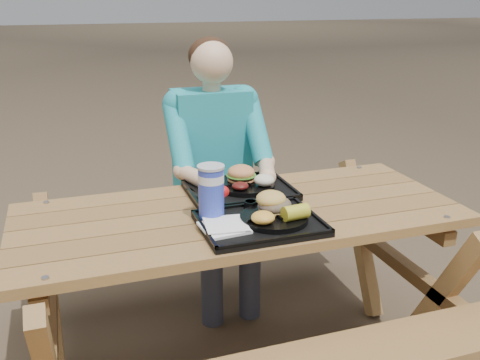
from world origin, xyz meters
name	(u,v)px	position (x,y,z in m)	size (l,w,h in m)	color
picnic_table	(240,290)	(0.00, 0.00, 0.38)	(1.80, 1.49, 0.75)	#999999
tray_near	(260,224)	(0.02, -0.18, 0.76)	(0.45, 0.35, 0.02)	black
tray_far	(240,191)	(0.06, 0.18, 0.76)	(0.45, 0.35, 0.02)	black
plate_near	(274,218)	(0.07, -0.18, 0.78)	(0.26, 0.26, 0.02)	black
plate_far	(245,185)	(0.09, 0.19, 0.78)	(0.26, 0.26, 0.02)	black
napkin_stack	(224,227)	(-0.13, -0.20, 0.78)	(0.16, 0.16, 0.02)	white
soda_cup	(211,193)	(-0.14, -0.08, 0.87)	(0.10, 0.10, 0.20)	#182EB7
condiment_bbq	(250,205)	(0.03, -0.04, 0.79)	(0.05, 0.05, 0.03)	black
condiment_mustard	(262,204)	(0.08, -0.05, 0.78)	(0.04, 0.04, 0.03)	yellow
sandwich	(275,196)	(0.09, -0.15, 0.85)	(0.12, 0.12, 0.13)	#E0AF4F
mac_cheese	(263,217)	(0.01, -0.24, 0.81)	(0.09, 0.09, 0.04)	#FABA41
corn_cob	(296,212)	(0.14, -0.24, 0.82)	(0.10, 0.10, 0.06)	gold
cutlery_far	(200,193)	(-0.12, 0.19, 0.77)	(0.03, 0.16, 0.01)	black
burger	(241,169)	(0.08, 0.23, 0.85)	(0.12, 0.12, 0.11)	#DE8A4E
baked_beans	(240,186)	(0.04, 0.13, 0.81)	(0.07, 0.07, 0.03)	#571411
potato_salad	(264,180)	(0.16, 0.14, 0.82)	(0.09, 0.09, 0.05)	white
diner	(213,183)	(0.07, 0.65, 0.64)	(0.48, 0.84, 1.28)	#19B4AD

